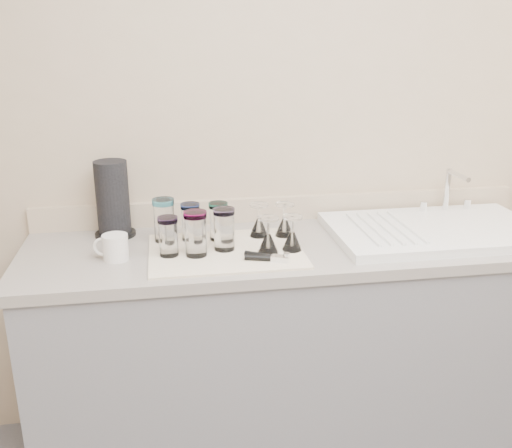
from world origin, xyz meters
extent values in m
cube|color=tan|center=(0.00, 1.50, 1.25)|extent=(3.50, 0.04, 2.50)
cube|color=slate|center=(0.00, 1.20, 0.43)|extent=(2.00, 0.60, 0.86)
cube|color=gray|center=(0.00, 1.20, 0.88)|extent=(2.06, 0.62, 0.04)
cube|color=white|center=(0.55, 1.20, 0.92)|extent=(0.82, 0.50, 0.03)
cylinder|color=silver|center=(0.69, 1.40, 1.03)|extent=(0.02, 0.02, 0.18)
cylinder|color=silver|center=(0.69, 1.32, 1.10)|extent=(0.02, 0.16, 0.02)
cylinder|color=silver|center=(0.59, 1.40, 0.96)|extent=(0.03, 0.03, 0.04)
cylinder|color=silver|center=(0.79, 1.40, 0.96)|extent=(0.03, 0.03, 0.04)
cube|color=white|center=(-0.29, 1.15, 0.90)|extent=(0.55, 0.42, 0.01)
cylinder|color=white|center=(-0.50, 1.28, 0.98)|extent=(0.08, 0.08, 0.14)
cylinder|color=#44A6CB|center=(-0.50, 1.28, 1.06)|extent=(0.08, 0.08, 0.02)
cylinder|color=white|center=(-0.40, 1.28, 0.97)|extent=(0.07, 0.07, 0.12)
cylinder|color=blue|center=(-0.40, 1.28, 1.04)|extent=(0.07, 0.07, 0.02)
cylinder|color=white|center=(-0.30, 1.26, 0.97)|extent=(0.07, 0.07, 0.13)
cylinder|color=#1B8479|center=(-0.30, 1.26, 1.04)|extent=(0.07, 0.07, 0.02)
cylinder|color=white|center=(-0.49, 1.13, 0.97)|extent=(0.07, 0.07, 0.12)
cylinder|color=#72459E|center=(-0.49, 1.13, 1.04)|extent=(0.07, 0.07, 0.02)
cylinder|color=white|center=(-0.39, 1.11, 0.98)|extent=(0.08, 0.08, 0.14)
cylinder|color=#ED19A7|center=(-0.39, 1.11, 1.06)|extent=(0.08, 0.08, 0.02)
cylinder|color=white|center=(-0.29, 1.15, 0.98)|extent=(0.07, 0.07, 0.14)
cylinder|color=#937AC7|center=(-0.29, 1.15, 1.05)|extent=(0.08, 0.08, 0.02)
cone|color=white|center=(-0.14, 1.28, 0.94)|extent=(0.07, 0.07, 0.07)
cylinder|color=white|center=(-0.14, 1.28, 1.00)|extent=(0.01, 0.01, 0.05)
cylinder|color=white|center=(-0.14, 1.28, 1.03)|extent=(0.07, 0.07, 0.01)
cone|color=white|center=(-0.04, 1.26, 0.94)|extent=(0.07, 0.07, 0.07)
cylinder|color=white|center=(-0.04, 1.26, 1.00)|extent=(0.01, 0.01, 0.05)
cylinder|color=white|center=(-0.04, 1.26, 1.03)|extent=(0.07, 0.07, 0.01)
cone|color=white|center=(-0.14, 1.10, 0.94)|extent=(0.07, 0.07, 0.07)
cylinder|color=white|center=(-0.14, 1.10, 1.00)|extent=(0.01, 0.01, 0.06)
cylinder|color=white|center=(-0.14, 1.10, 1.04)|extent=(0.07, 0.07, 0.01)
cone|color=white|center=(-0.05, 1.11, 0.94)|extent=(0.07, 0.07, 0.07)
cylinder|color=white|center=(-0.05, 1.11, 1.00)|extent=(0.01, 0.01, 0.05)
cylinder|color=white|center=(-0.05, 1.11, 1.03)|extent=(0.07, 0.07, 0.01)
cube|color=silver|center=(-0.11, 1.01, 0.92)|extent=(0.07, 0.05, 0.02)
cylinder|color=black|center=(-0.17, 1.02, 0.92)|extent=(0.12, 0.05, 0.02)
cylinder|color=black|center=(-0.17, 1.05, 0.92)|extent=(0.11, 0.08, 0.02)
cylinder|color=silver|center=(-0.67, 1.14, 0.95)|extent=(0.11, 0.11, 0.09)
torus|color=silver|center=(-0.72, 1.15, 0.95)|extent=(0.07, 0.03, 0.07)
cylinder|color=black|center=(-0.69, 1.40, 0.91)|extent=(0.16, 0.16, 0.01)
cylinder|color=black|center=(-0.69, 1.40, 1.05)|extent=(0.13, 0.13, 0.28)
camera|label=1|loc=(-0.49, -0.77, 1.66)|focal=40.00mm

